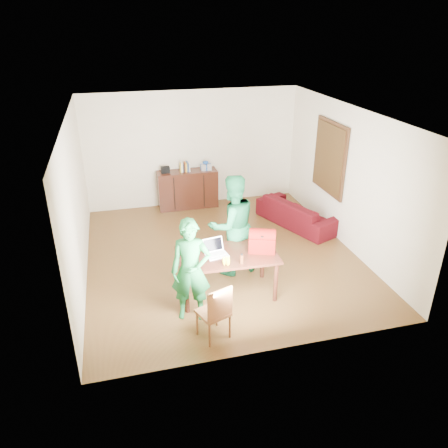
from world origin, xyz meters
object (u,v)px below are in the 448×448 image
object	(u,v)px
person_near	(191,271)
person_far	(232,225)
sofa	(298,213)
table	(227,259)
chair	(214,322)
laptop	(217,253)
red_bag	(262,243)
bottle	(242,259)

from	to	relation	value
person_near	person_far	bearing A→B (deg)	64.20
person_near	sofa	size ratio (longest dim) A/B	0.83
sofa	table	bearing A→B (deg)	112.76
chair	person_near	world-z (taller)	person_near
person_far	laptop	xyz separation A→B (m)	(-0.44, -0.68, -0.12)
chair	sofa	size ratio (longest dim) A/B	0.45
laptop	red_bag	world-z (taller)	red_bag
red_bag	chair	bearing A→B (deg)	-116.80
table	red_bag	size ratio (longest dim) A/B	3.87
laptop	sofa	bearing A→B (deg)	33.31
chair	red_bag	size ratio (longest dim) A/B	2.10
bottle	red_bag	size ratio (longest dim) A/B	0.40
table	sofa	bearing A→B (deg)	47.40
chair	sofa	bearing A→B (deg)	30.00
chair	bottle	distance (m)	1.06
person_far	bottle	distance (m)	1.02
table	laptop	bearing A→B (deg)	-175.39
person_near	red_bag	xyz separation A→B (m)	(1.23, 0.41, 0.09)
laptop	bottle	size ratio (longest dim) A/B	2.24
chair	sofa	distance (m)	4.14
person_near	sofa	distance (m)	3.92
laptop	table	bearing A→B (deg)	-7.42
person_near	person_far	xyz separation A→B (m)	(0.93, 1.12, 0.10)
laptop	sofa	size ratio (longest dim) A/B	0.19
chair	sofa	xyz separation A→B (m)	(2.64, 3.19, 0.03)
chair	bottle	size ratio (longest dim) A/B	5.23
chair	laptop	distance (m)	1.16
person_near	bottle	size ratio (longest dim) A/B	9.64
person_far	red_bag	bearing A→B (deg)	100.66
table	red_bag	world-z (taller)	red_bag
person_far	person_near	bearing A→B (deg)	38.28
person_far	laptop	distance (m)	0.82
laptop	red_bag	size ratio (longest dim) A/B	0.90
table	person_far	size ratio (longest dim) A/B	0.89
chair	table	bearing A→B (deg)	44.99
laptop	chair	bearing A→B (deg)	-115.91
bottle	laptop	bearing A→B (deg)	133.03
person_near	person_far	world-z (taller)	person_far
chair	person_far	size ratio (longest dim) A/B	0.48
red_bag	person_near	bearing A→B (deg)	-141.64
table	person_far	distance (m)	0.77
table	laptop	xyz separation A→B (m)	(-0.17, -0.01, 0.14)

